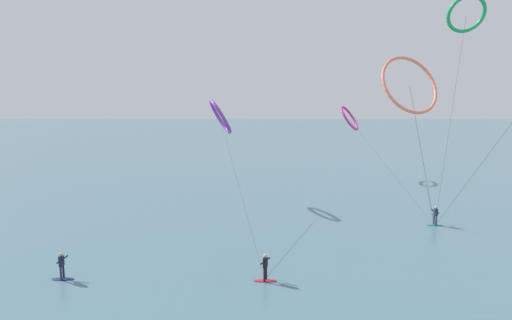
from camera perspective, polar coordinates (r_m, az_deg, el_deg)
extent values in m
cube|color=slate|center=(110.88, -0.02, 3.11)|extent=(400.00, 200.00, 0.08)
ellipsoid|color=red|center=(25.49, 1.28, -16.54)|extent=(1.40, 0.40, 0.06)
cylinder|color=black|center=(25.19, 1.16, -15.78)|extent=(0.12, 0.12, 0.80)
cylinder|color=black|center=(25.43, 1.40, -15.54)|extent=(0.12, 0.12, 0.80)
cube|color=black|center=(25.02, 1.29, -14.18)|extent=(0.31, 0.37, 0.62)
sphere|color=tan|center=(24.86, 1.29, -13.29)|extent=(0.22, 0.22, 0.22)
cylinder|color=black|center=(24.92, 1.08, -14.15)|extent=(0.50, 0.28, 0.39)
cylinder|color=black|center=(25.30, 1.47, -13.79)|extent=(0.50, 0.28, 0.39)
ellipsoid|color=navy|center=(28.24, -25.50, -14.82)|extent=(1.40, 0.40, 0.06)
cylinder|color=#191E38|center=(27.97, -25.70, -14.11)|extent=(0.12, 0.12, 0.80)
cylinder|color=#191E38|center=(28.19, -25.41, -13.91)|extent=(0.12, 0.12, 0.80)
cube|color=#191E38|center=(27.82, -25.66, -12.65)|extent=(0.22, 0.33, 0.62)
sphere|color=tan|center=(27.68, -25.72, -11.84)|extent=(0.22, 0.22, 0.22)
cylinder|color=#191E38|center=(27.73, -25.78, -12.63)|extent=(0.51, 0.13, 0.39)
cylinder|color=#191E38|center=(28.08, -25.33, -12.32)|extent=(0.51, 0.13, 0.39)
ellipsoid|color=teal|center=(38.69, 23.75, -8.34)|extent=(1.40, 0.40, 0.06)
cylinder|color=#191E38|center=(38.68, 23.66, -7.68)|extent=(0.12, 0.12, 0.80)
cylinder|color=#191E38|center=(38.47, 23.92, -7.78)|extent=(0.12, 0.12, 0.80)
cube|color=#191E38|center=(38.39, 23.86, -6.71)|extent=(0.28, 0.36, 0.62)
sphere|color=tan|center=(38.28, 23.90, -6.11)|extent=(0.22, 0.22, 0.22)
cylinder|color=#191E38|center=(38.65, 23.59, -6.52)|extent=(0.51, 0.22, 0.39)
cylinder|color=#191E38|center=(38.32, 24.00, -6.67)|extent=(0.51, 0.22, 0.39)
torus|color=#CC288E|center=(57.35, 12.95, 5.74)|extent=(4.00, 4.64, 3.43)
cylinder|color=#3F3F3F|center=(47.49, 17.28, -0.09)|extent=(2.65, 22.08, 8.04)
torus|color=purple|center=(42.95, -5.05, 6.04)|extent=(3.27, 4.53, 3.71)
cylinder|color=#3F3F3F|center=(33.58, -2.74, -2.57)|extent=(4.32, 19.72, 8.82)
torus|color=#EA7260|center=(35.52, 20.73, 9.85)|extent=(5.82, 4.26, 4.76)
cylinder|color=#3F3F3F|center=(36.64, 22.30, 0.18)|extent=(3.06, 0.53, 11.90)
cylinder|color=#3F3F3F|center=(36.67, 28.56, -1.17)|extent=(4.25, 4.15, 10.71)
torus|color=#199351|center=(51.03, 27.37, 17.72)|extent=(4.17, 2.36, 3.81)
cylinder|color=#3F3F3F|center=(43.71, 25.76, 6.32)|extent=(6.96, 11.29, 19.59)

